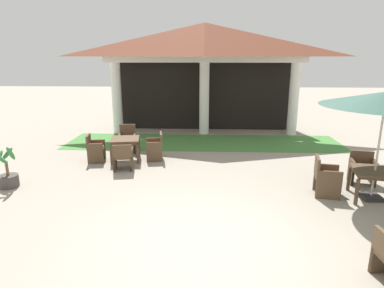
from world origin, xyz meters
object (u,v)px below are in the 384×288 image
(potted_palm_left_edge, at_px, (8,176))
(patio_chair_near_foreground_north, at_px, (362,168))
(patio_chair_mid_left_south, at_px, (123,157))
(patio_chair_mid_left_west, at_px, (95,149))
(patio_chair_mid_left_north, at_px, (128,140))
(patio_chair_mid_left_east, at_px, (155,147))
(patio_table_near_foreground, at_px, (374,174))
(patio_chair_near_foreground_west, at_px, (326,178))
(patio_table_mid_left, at_px, (125,141))

(potted_palm_left_edge, bearing_deg, patio_chair_near_foreground_north, 4.24)
(patio_chair_mid_left_south, xyz_separation_m, patio_chair_mid_left_west, (-1.08, 0.78, 0.01))
(patio_chair_mid_left_north, bearing_deg, patio_chair_mid_left_east, 134.93)
(patio_table_near_foreground, height_order, patio_chair_near_foreground_west, patio_chair_near_foreground_west)
(potted_palm_left_edge, bearing_deg, patio_chair_mid_left_east, 36.33)
(patio_chair_mid_left_north, distance_m, potted_palm_left_edge, 4.02)
(patio_chair_near_foreground_north, relative_size, patio_chair_near_foreground_west, 0.88)
(patio_chair_mid_left_south, distance_m, patio_chair_mid_left_east, 1.33)
(patio_chair_mid_left_south, xyz_separation_m, potted_palm_left_edge, (-2.61, -1.42, -0.10))
(patio_chair_mid_left_west, height_order, potted_palm_left_edge, potted_palm_left_edge)
(patio_table_near_foreground, relative_size, patio_chair_mid_left_west, 1.26)
(patio_table_near_foreground, relative_size, potted_palm_left_edge, 0.97)
(patio_table_near_foreground, distance_m, patio_table_mid_left, 7.00)
(patio_table_mid_left, bearing_deg, patio_chair_near_foreground_west, -24.55)
(patio_chair_mid_left_north, height_order, patio_chair_mid_left_south, patio_chair_mid_left_north)
(patio_chair_near_foreground_west, relative_size, patio_chair_mid_left_north, 1.00)
(patio_chair_mid_left_east, bearing_deg, potted_palm_left_edge, 117.23)
(patio_chair_mid_left_north, height_order, potted_palm_left_edge, potted_palm_left_edge)
(patio_chair_near_foreground_west, bearing_deg, patio_chair_mid_left_east, -109.24)
(patio_chair_near_foreground_west, bearing_deg, patio_chair_mid_left_north, -110.39)
(patio_chair_near_foreground_west, bearing_deg, patio_chair_mid_left_south, -95.31)
(patio_table_mid_left, relative_size, patio_chair_mid_left_west, 1.16)
(patio_table_near_foreground, distance_m, patio_chair_near_foreground_north, 1.05)
(patio_chair_mid_left_west, relative_size, patio_chair_mid_left_east, 0.99)
(patio_chair_near_foreground_north, xyz_separation_m, potted_palm_left_edge, (-9.13, -0.68, -0.11))
(patio_chair_mid_left_west, height_order, patio_chair_mid_left_east, patio_chair_mid_left_east)
(patio_table_near_foreground, distance_m, potted_palm_left_edge, 8.94)
(patio_chair_mid_left_south, height_order, potted_palm_left_edge, potted_palm_left_edge)
(patio_chair_near_foreground_north, relative_size, patio_chair_mid_left_west, 0.95)
(patio_chair_near_foreground_west, bearing_deg, potted_palm_left_edge, -79.91)
(patio_chair_near_foreground_west, height_order, patio_chair_mid_left_north, patio_chair_mid_left_north)
(patio_chair_near_foreground_west, height_order, patio_table_mid_left, patio_chair_near_foreground_west)
(patio_chair_near_foreground_west, xyz_separation_m, potted_palm_left_edge, (-7.91, 0.14, -0.14))
(patio_chair_near_foreground_west, relative_size, patio_chair_mid_left_west, 1.09)
(patio_chair_near_foreground_west, xyz_separation_m, patio_chair_mid_left_east, (-4.51, 2.64, -0.02))
(patio_chair_near_foreground_north, bearing_deg, patio_chair_mid_left_north, -9.88)
(patio_table_near_foreground, xyz_separation_m, patio_chair_mid_left_south, (-6.31, 1.76, -0.22))
(patio_chair_near_foreground_north, bearing_deg, patio_table_mid_left, -3.01)
(patio_chair_mid_left_east, bearing_deg, patio_table_near_foreground, -126.26)
(potted_palm_left_edge, bearing_deg, patio_chair_near_foreground_west, -0.99)
(patio_chair_mid_left_south, relative_size, patio_chair_mid_left_east, 0.93)
(patio_chair_mid_left_north, xyz_separation_m, patio_chair_mid_left_south, (0.30, -1.87, -0.04))
(patio_chair_near_foreground_west, height_order, patio_chair_mid_left_east, patio_chair_near_foreground_west)
(patio_table_near_foreground, relative_size, patio_chair_near_foreground_north, 1.32)
(patio_chair_mid_left_south, relative_size, potted_palm_left_edge, 0.72)
(patio_chair_mid_left_south, bearing_deg, patio_table_mid_left, 90.00)
(patio_chair_mid_left_north, bearing_deg, patio_chair_mid_left_west, 45.13)
(patio_chair_near_foreground_west, xyz_separation_m, patio_table_mid_left, (-5.44, 2.49, 0.19))
(patio_chair_mid_left_east, bearing_deg, patio_chair_mid_left_west, 90.00)
(patio_chair_near_foreground_west, height_order, patio_chair_mid_left_west, patio_chair_near_foreground_west)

